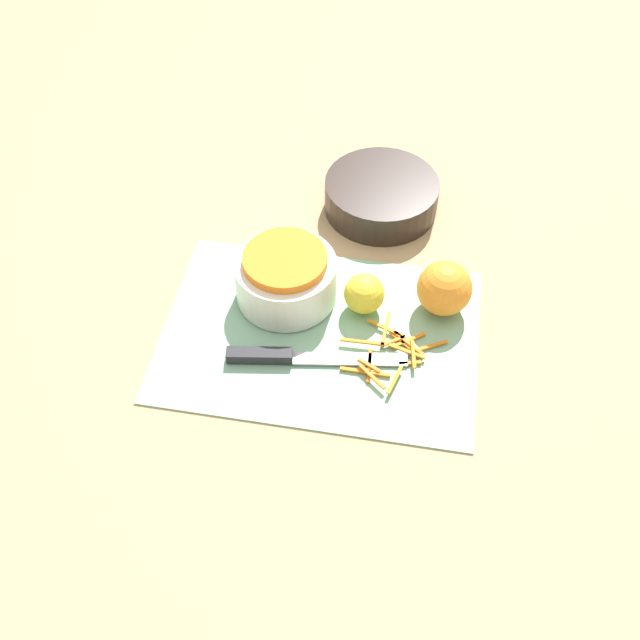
{
  "coord_description": "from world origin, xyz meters",
  "views": [
    {
      "loc": [
        0.12,
        -0.69,
        0.87
      ],
      "look_at": [
        0.0,
        0.0,
        0.04
      ],
      "focal_mm": 42.0,
      "sensor_mm": 36.0,
      "label": 1
    }
  ],
  "objects_px": {
    "orange_left": "(444,288)",
    "lemon": "(364,294)",
    "knife": "(283,356)",
    "bowl_dark": "(381,196)",
    "bowl_speckled": "(286,276)"
  },
  "relations": [
    {
      "from": "bowl_dark",
      "to": "knife",
      "type": "height_order",
      "value": "bowl_dark"
    },
    {
      "from": "lemon",
      "to": "bowl_dark",
      "type": "bearing_deg",
      "value": 90.42
    },
    {
      "from": "bowl_speckled",
      "to": "bowl_dark",
      "type": "relative_size",
      "value": 0.8
    },
    {
      "from": "knife",
      "to": "orange_left",
      "type": "distance_m",
      "value": 0.26
    },
    {
      "from": "bowl_speckled",
      "to": "lemon",
      "type": "relative_size",
      "value": 2.5
    },
    {
      "from": "orange_left",
      "to": "lemon",
      "type": "distance_m",
      "value": 0.12
    },
    {
      "from": "bowl_dark",
      "to": "knife",
      "type": "bearing_deg",
      "value": -105.61
    },
    {
      "from": "knife",
      "to": "orange_left",
      "type": "relative_size",
      "value": 3.14
    },
    {
      "from": "bowl_speckled",
      "to": "bowl_dark",
      "type": "bearing_deg",
      "value": 62.64
    },
    {
      "from": "bowl_dark",
      "to": "lemon",
      "type": "height_order",
      "value": "lemon"
    },
    {
      "from": "bowl_dark",
      "to": "orange_left",
      "type": "height_order",
      "value": "orange_left"
    },
    {
      "from": "lemon",
      "to": "knife",
      "type": "bearing_deg",
      "value": -130.49
    },
    {
      "from": "bowl_speckled",
      "to": "bowl_dark",
      "type": "distance_m",
      "value": 0.26
    },
    {
      "from": "bowl_dark",
      "to": "knife",
      "type": "distance_m",
      "value": 0.37
    },
    {
      "from": "knife",
      "to": "orange_left",
      "type": "xyz_separation_m",
      "value": [
        0.22,
        0.14,
        0.04
      ]
    }
  ]
}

